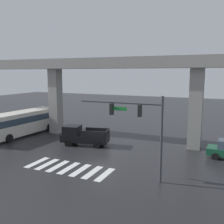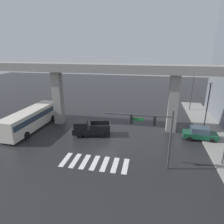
{
  "view_description": "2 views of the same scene",
  "coord_description": "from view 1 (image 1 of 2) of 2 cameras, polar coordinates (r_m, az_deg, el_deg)",
  "views": [
    {
      "loc": [
        11.57,
        -22.98,
        7.77
      ],
      "look_at": [
        0.64,
        1.12,
        3.72
      ],
      "focal_mm": 41.29,
      "sensor_mm": 36.0,
      "label": 1
    },
    {
      "loc": [
        5.18,
        -23.27,
        11.8
      ],
      "look_at": [
        0.56,
        0.79,
        3.49
      ],
      "focal_mm": 31.16,
      "sensor_mm": 36.0,
      "label": 2
    }
  ],
  "objects": [
    {
      "name": "crosswalk_stripes",
      "position": [
        21.93,
        -9.52,
        -12.15
      ],
      "size": [
        7.15,
        2.8,
        0.01
      ],
      "color": "silver",
      "rests_on": "ground"
    },
    {
      "name": "traffic_signal_mast",
      "position": [
        18.51,
        5.84,
        -1.87
      ],
      "size": [
        6.49,
        0.32,
        6.2
      ],
      "color": "#38383D",
      "rests_on": "ground"
    },
    {
      "name": "ground_plane",
      "position": [
        26.88,
        -2.26,
        -8.11
      ],
      "size": [
        120.0,
        120.0,
        0.0
      ],
      "primitive_type": "plane",
      "color": "#232326"
    },
    {
      "name": "elevated_overpass",
      "position": [
        29.4,
        1.22,
        9.58
      ],
      "size": [
        59.94,
        2.53,
        9.45
      ],
      "color": "gray",
      "rests_on": "ground"
    },
    {
      "name": "city_bus",
      "position": [
        33.83,
        -19.53,
        -2.1
      ],
      "size": [
        3.2,
        10.92,
        2.99
      ],
      "color": "beige",
      "rests_on": "ground"
    },
    {
      "name": "pickup_truck",
      "position": [
        28.16,
        -6.58,
        -5.29
      ],
      "size": [
        5.39,
        2.96,
        2.08
      ],
      "color": "black",
      "rests_on": "ground"
    }
  ]
}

